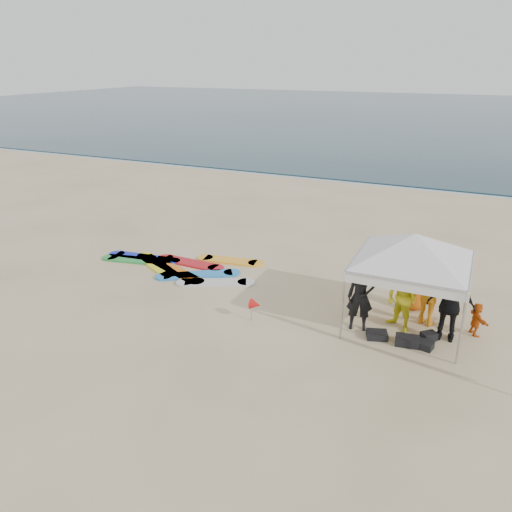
{
  "coord_description": "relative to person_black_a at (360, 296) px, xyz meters",
  "views": [
    {
      "loc": [
        5.31,
        -9.41,
        6.4
      ],
      "look_at": [
        -0.18,
        2.6,
        1.2
      ],
      "focal_mm": 35.0,
      "sensor_mm": 36.0,
      "label": 1
    }
  ],
  "objects": [
    {
      "name": "surfboard_spread",
      "position": [
        -6.32,
        1.5,
        -0.87
      ],
      "size": [
        5.34,
        2.83,
        0.07
      ],
      "color": "#2882D9",
      "rests_on": "ground"
    },
    {
      "name": "person_black_a",
      "position": [
        0.0,
        0.0,
        0.0
      ],
      "size": [
        0.74,
        0.57,
        1.8
      ],
      "primitive_type": "imported",
      "rotation": [
        0.0,
        0.0,
        0.23
      ],
      "color": "black",
      "rests_on": "ground"
    },
    {
      "name": "ground",
      "position": [
        -3.02,
        -1.86,
        -0.9
      ],
      "size": [
        120.0,
        120.0,
        0.0
      ],
      "primitive_type": "plane",
      "color": "beige",
      "rests_on": "ground"
    },
    {
      "name": "person_orange_b",
      "position": [
        1.17,
        1.71,
        -0.13
      ],
      "size": [
        0.9,
        0.78,
        1.55
      ],
      "primitive_type": "imported",
      "rotation": [
        0.0,
        0.0,
        3.61
      ],
      "color": "orange",
      "rests_on": "ground"
    },
    {
      "name": "person_yellow",
      "position": [
        0.96,
        0.4,
        -0.03
      ],
      "size": [
        1.07,
        1.01,
        1.74
      ],
      "primitive_type": "imported",
      "rotation": [
        0.0,
        0.0,
        -0.58
      ],
      "color": "yellow",
      "rests_on": "ground"
    },
    {
      "name": "shoreline_foam",
      "position": [
        -3.02,
        16.34,
        -0.9
      ],
      "size": [
        160.0,
        1.2,
        0.01
      ],
      "primitive_type": "cube",
      "color": "silver",
      "rests_on": "ground"
    },
    {
      "name": "person_orange_a",
      "position": [
        1.56,
        1.0,
        0.07
      ],
      "size": [
        1.42,
        1.09,
        1.94
      ],
      "primitive_type": "imported",
      "rotation": [
        0.0,
        0.0,
        2.81
      ],
      "color": "orange",
      "rests_on": "ground"
    },
    {
      "name": "canopy_tent",
      "position": [
        1.06,
        0.67,
        1.59
      ],
      "size": [
        3.79,
        3.79,
        2.86
      ],
      "color": "#A5A5A8",
      "rests_on": "ground"
    },
    {
      "name": "marker_pennant",
      "position": [
        -2.53,
        -0.77,
        -0.41
      ],
      "size": [
        0.28,
        0.28,
        0.64
      ],
      "color": "#A5A5A8",
      "rests_on": "ground"
    },
    {
      "name": "person_seated",
      "position": [
        2.72,
        0.91,
        -0.47
      ],
      "size": [
        0.6,
        0.82,
        0.86
      ],
      "primitive_type": "imported",
      "rotation": [
        0.0,
        0.0,
        2.06
      ],
      "color": "#D95D13",
      "rests_on": "ground"
    },
    {
      "name": "person_black_b",
      "position": [
        2.09,
        0.34,
        0.03
      ],
      "size": [
        1.11,
        0.49,
        1.87
      ],
      "primitive_type": "imported",
      "rotation": [
        0.0,
        0.0,
        3.18
      ],
      "color": "black",
      "rests_on": "ground"
    },
    {
      "name": "gear_pile",
      "position": [
        1.22,
        -0.22,
        -0.8
      ],
      "size": [
        1.7,
        0.92,
        0.22
      ],
      "color": "black",
      "rests_on": "ground"
    },
    {
      "name": "ocean",
      "position": [
        -3.02,
        58.14,
        -0.86
      ],
      "size": [
        160.0,
        84.0,
        0.08
      ],
      "primitive_type": "cube",
      "color": "#0C2633",
      "rests_on": "ground"
    }
  ]
}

